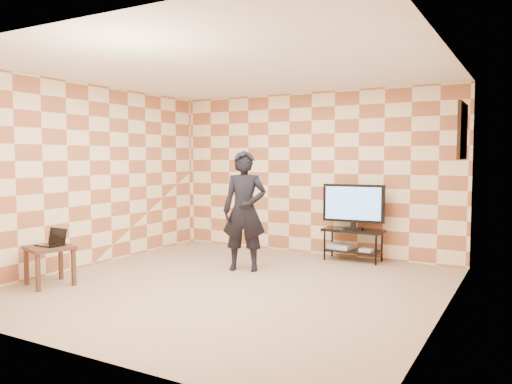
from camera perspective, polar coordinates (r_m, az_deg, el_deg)
floor at (r=6.42m, az=-2.67°, el=-10.63°), size 5.00×5.00×0.00m
wall_back at (r=8.44m, az=6.32°, el=2.14°), size 5.00×0.02×2.70m
wall_front at (r=4.31m, az=-20.60°, el=0.14°), size 5.00×0.02×2.70m
wall_left at (r=7.83m, az=-18.42°, el=1.82°), size 0.02×5.00×2.70m
wall_right at (r=5.33m, az=20.72°, el=0.83°), size 0.02×5.00×2.70m
ceiling at (r=6.30m, az=-2.75°, el=13.85°), size 5.00×5.00×0.02m
wall_art at (r=6.88m, az=22.54°, el=6.44°), size 0.04×0.72×0.72m
tv_stand at (r=7.97m, az=11.05°, el=-5.14°), size 0.93×0.42×0.50m
tv at (r=7.90m, az=11.09°, el=-1.39°), size 0.97×0.21×0.70m
dvd_player at (r=8.10m, az=9.57°, el=-6.11°), size 0.45×0.36×0.07m
game_console at (r=7.91m, az=12.49°, el=-6.48°), size 0.21×0.16×0.04m
side_table at (r=6.85m, az=-22.53°, el=-6.47°), size 0.66×0.66×0.50m
laptop at (r=6.88m, az=-22.17°, el=-5.25°), size 0.32×0.26×0.21m
person at (r=7.12m, az=-1.32°, el=-2.16°), size 0.73×0.60×1.71m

